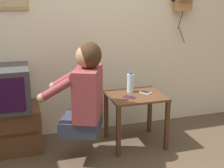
{
  "coord_description": "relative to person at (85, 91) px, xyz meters",
  "views": [
    {
      "loc": [
        -0.72,
        -2.24,
        1.6
      ],
      "look_at": [
        0.15,
        0.6,
        0.72
      ],
      "focal_mm": 50.0,
      "sensor_mm": 36.0,
      "label": 1
    }
  ],
  "objects": [
    {
      "name": "wall_back",
      "position": [
        0.16,
        0.71,
        0.57
      ],
      "size": [
        6.8,
        0.05,
        2.55
      ],
      "color": "beige",
      "rests_on": "ground_plane"
    },
    {
      "name": "side_table",
      "position": [
        0.58,
        0.18,
        -0.26
      ],
      "size": [
        0.58,
        0.49,
        0.56
      ],
      "color": "#51331E",
      "rests_on": "ground_plane"
    },
    {
      "name": "person",
      "position": [
        0.0,
        0.0,
        0.0
      ],
      "size": [
        0.65,
        0.59,
        0.86
      ],
      "rotation": [
        0.0,
        0.0,
        1.16
      ],
      "color": "#2D3347",
      "rests_on": "ground_plane"
    },
    {
      "name": "tv_stand",
      "position": [
        -0.75,
        0.44,
        -0.48
      ],
      "size": [
        0.69,
        0.45,
        0.46
      ],
      "color": "#51331E",
      "rests_on": "ground_plane"
    },
    {
      "name": "cell_phone_held",
      "position": [
        0.48,
        0.12,
        -0.14
      ],
      "size": [
        0.12,
        0.13,
        0.01
      ],
      "rotation": [
        0.0,
        0.0,
        0.68
      ],
      "color": "maroon",
      "rests_on": "side_table"
    },
    {
      "name": "cell_phone_spare",
      "position": [
        0.7,
        0.21,
        -0.14
      ],
      "size": [
        0.12,
        0.14,
        0.01
      ],
      "rotation": [
        0.0,
        0.0,
        0.6
      ],
      "color": "silver",
      "rests_on": "side_table"
    },
    {
      "name": "water_bottle",
      "position": [
        0.56,
        0.29,
        -0.05
      ],
      "size": [
        0.07,
        0.07,
        0.22
      ],
      "color": "silver",
      "rests_on": "side_table"
    }
  ]
}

